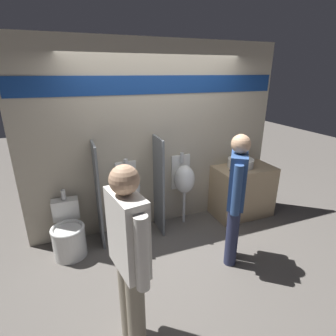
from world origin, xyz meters
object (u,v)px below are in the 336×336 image
(person_with_lanyard, at_px, (236,196))
(sink_basin, at_px, (241,163))
(person_in_vest, at_px, (129,255))
(cell_phone, at_px, (234,172))
(toilet, at_px, (69,235))
(urinal_far, at_px, (184,179))
(urinal_near_counter, at_px, (129,187))

(person_with_lanyard, bearing_deg, sink_basin, -2.29)
(person_in_vest, relative_size, person_with_lanyard, 1.02)
(sink_basin, xyz_separation_m, person_with_lanyard, (-0.77, -0.98, 0.00))
(person_in_vest, bearing_deg, cell_phone, -64.29)
(toilet, height_order, person_in_vest, person_in_vest)
(sink_basin, distance_m, urinal_far, 0.98)
(urinal_far, bearing_deg, person_in_vest, -126.50)
(cell_phone, distance_m, person_with_lanyard, 0.98)
(urinal_near_counter, bearing_deg, toilet, -168.14)
(toilet, distance_m, person_in_vest, 1.70)
(toilet, bearing_deg, person_with_lanyard, -24.39)
(urinal_far, relative_size, person_with_lanyard, 0.69)
(urinal_near_counter, xyz_separation_m, person_with_lanyard, (1.05, -1.05, 0.17))
(sink_basin, distance_m, person_with_lanyard, 1.25)
(sink_basin, relative_size, person_in_vest, 0.25)
(toilet, relative_size, person_with_lanyard, 0.50)
(cell_phone, height_order, toilet, cell_phone)
(cell_phone, relative_size, urinal_near_counter, 0.12)
(cell_phone, bearing_deg, person_in_vest, -143.72)
(sink_basin, xyz_separation_m, toilet, (-2.68, -0.11, -0.63))
(urinal_near_counter, xyz_separation_m, person_in_vest, (-0.37, -1.67, 0.19))
(urinal_far, bearing_deg, urinal_near_counter, 180.00)
(toilet, bearing_deg, sink_basin, 2.44)
(person_in_vest, bearing_deg, urinal_near_counter, -23.20)
(person_in_vest, xyz_separation_m, person_with_lanyard, (1.42, 0.62, -0.02))
(urinal_near_counter, distance_m, person_in_vest, 1.72)
(toilet, bearing_deg, person_in_vest, -71.87)
(urinal_far, xyz_separation_m, toilet, (-1.72, -0.18, -0.46))
(sink_basin, relative_size, urinal_near_counter, 0.37)
(sink_basin, height_order, person_with_lanyard, person_with_lanyard)
(cell_phone, relative_size, person_in_vest, 0.08)
(cell_phone, distance_m, toilet, 2.51)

